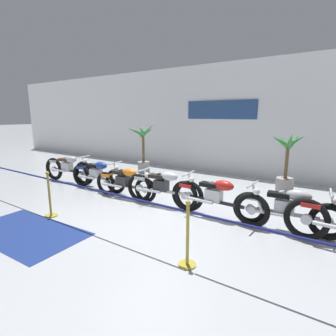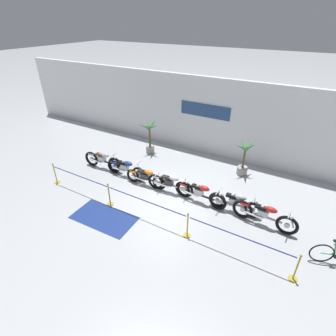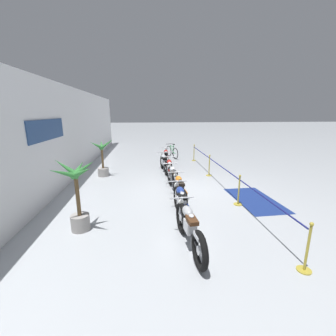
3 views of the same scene
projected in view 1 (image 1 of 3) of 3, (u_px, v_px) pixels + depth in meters
The scene contains 14 objects.
ground_plane at pixel (153, 213), 6.20m from camera, with size 120.00×120.00×0.00m, color #B2B7BC.
back_wall at pixel (234, 120), 9.94m from camera, with size 28.00×0.29×4.20m.
motorcycle_silver_0 at pixel (68, 169), 8.88m from camera, with size 2.26×0.62×0.98m.
motorcycle_blue_1 at pixel (97, 175), 8.03m from camera, with size 2.22×0.62×0.94m.
motorcycle_orange_2 at pixel (125, 182), 7.22m from camera, with size 2.07×0.62×0.91m.
motorcycle_silver_3 at pixel (163, 188), 6.59m from camera, with size 2.19×0.62×0.95m.
motorcycle_red_4 at pixel (216, 198), 5.81m from camera, with size 2.38×0.62×0.94m.
motorcycle_silver_5 at pixel (287, 210), 5.14m from camera, with size 2.14×0.62×0.93m.
potted_palm_left_of_row at pixel (286, 166), 7.85m from camera, with size 0.94×1.19×1.86m.
potted_palm_right_of_row at pixel (143, 151), 10.45m from camera, with size 1.03×1.08×1.98m.
stanchion_far_left at pixel (62, 189), 5.59m from camera, with size 10.52×0.28×1.05m.
stanchion_mid_left at pixel (50, 201), 5.95m from camera, with size 0.28×0.28×1.05m.
stanchion_mid_right at pixel (187, 244), 3.98m from camera, with size 0.28×0.28×1.05m.
floor_banner at pixel (25, 232), 5.20m from camera, with size 2.53×1.35×0.01m, color navy.
Camera 1 is at (3.57, -4.65, 2.29)m, focal length 28.00 mm.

